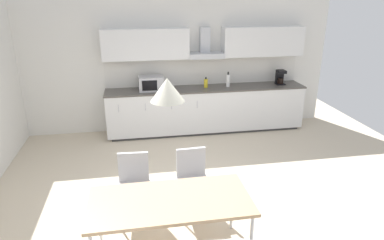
# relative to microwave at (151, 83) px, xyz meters

# --- Properties ---
(ground_plane) EXTENTS (8.56, 8.64, 0.02)m
(ground_plane) POSITION_rel_microwave_xyz_m (0.35, -2.57, -1.08)
(ground_plane) COLOR beige
(wall_back) EXTENTS (6.85, 0.10, 2.64)m
(wall_back) POSITION_rel_microwave_xyz_m (0.35, 0.36, 0.25)
(wall_back) COLOR silver
(wall_back) RESTS_ON ground_plane
(kitchen_counter) EXTENTS (4.06, 0.65, 0.93)m
(kitchen_counter) POSITION_rel_microwave_xyz_m (1.12, 0.00, -0.60)
(kitchen_counter) COLOR #333333
(kitchen_counter) RESTS_ON ground_plane
(backsplash_tile) EXTENTS (4.04, 0.02, 0.53)m
(backsplash_tile) POSITION_rel_microwave_xyz_m (1.12, 0.30, 0.12)
(backsplash_tile) COLOR silver
(backsplash_tile) RESTS_ON kitchen_counter
(upper_wall_cabinets) EXTENTS (4.04, 0.40, 0.59)m
(upper_wall_cabinets) POSITION_rel_microwave_xyz_m (1.12, 0.14, 0.74)
(upper_wall_cabinets) COLOR silver
(microwave) EXTENTS (0.48, 0.35, 0.28)m
(microwave) POSITION_rel_microwave_xyz_m (0.00, 0.00, 0.00)
(microwave) COLOR #ADADB2
(microwave) RESTS_ON kitchen_counter
(coffee_maker) EXTENTS (0.18, 0.19, 0.30)m
(coffee_maker) POSITION_rel_microwave_xyz_m (2.71, 0.03, 0.01)
(coffee_maker) COLOR black
(coffee_maker) RESTS_ON kitchen_counter
(bottle_yellow) EXTENTS (0.08, 0.08, 0.21)m
(bottle_yellow) POSITION_rel_microwave_xyz_m (1.11, 0.03, -0.05)
(bottle_yellow) COLOR yellow
(bottle_yellow) RESTS_ON kitchen_counter
(bottle_white) EXTENTS (0.07, 0.07, 0.31)m
(bottle_white) POSITION_rel_microwave_xyz_m (1.57, 0.01, -0.01)
(bottle_white) COLOR white
(bottle_white) RESTS_ON kitchen_counter
(dining_table) EXTENTS (1.68, 0.81, 0.72)m
(dining_table) POSITION_rel_microwave_xyz_m (-0.04, -3.57, -0.39)
(dining_table) COLOR tan
(dining_table) RESTS_ON ground_plane
(chair_far_right) EXTENTS (0.42, 0.42, 0.87)m
(chair_far_right) POSITION_rel_microwave_xyz_m (0.33, -2.78, -0.54)
(chair_far_right) COLOR #B2B2B7
(chair_far_right) RESTS_ON ground_plane
(chair_far_left) EXTENTS (0.43, 0.43, 0.87)m
(chair_far_left) POSITION_rel_microwave_xyz_m (-0.41, -2.78, -0.54)
(chair_far_left) COLOR #B2B2B7
(chair_far_left) RESTS_ON ground_plane
(pendant_lamp) EXTENTS (0.32, 0.32, 0.22)m
(pendant_lamp) POSITION_rel_microwave_xyz_m (-0.04, -3.57, 0.83)
(pendant_lamp) COLOR silver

